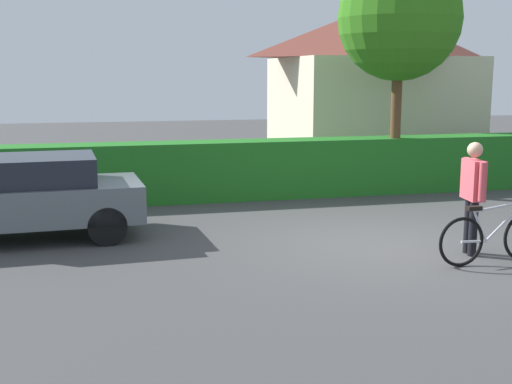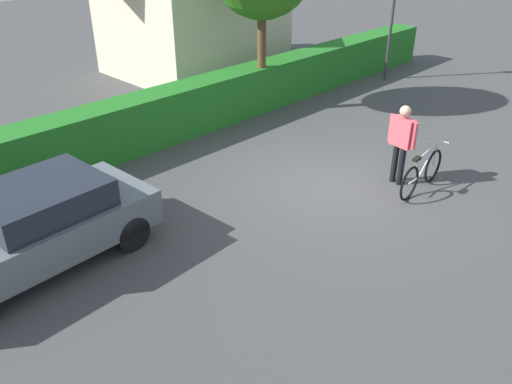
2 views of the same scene
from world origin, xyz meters
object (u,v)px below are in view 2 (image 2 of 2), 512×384
person_rider (402,139)px  bicycle (422,173)px  street_lamp (393,8)px  parked_car_near (34,226)px

person_rider → bicycle: bearing=-85.0°
bicycle → person_rider: person_rider is taller
person_rider → street_lamp: size_ratio=0.49×
parked_car_near → person_rider: person_rider is taller
parked_car_near → bicycle: parked_car_near is taller
street_lamp → person_rider: bearing=-145.9°
person_rider → street_lamp: (6.54, 4.42, 1.33)m
bicycle → parked_car_near: bearing=154.9°
parked_car_near → person_rider: bearing=-21.4°
parked_car_near → street_lamp: size_ratio=1.13×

